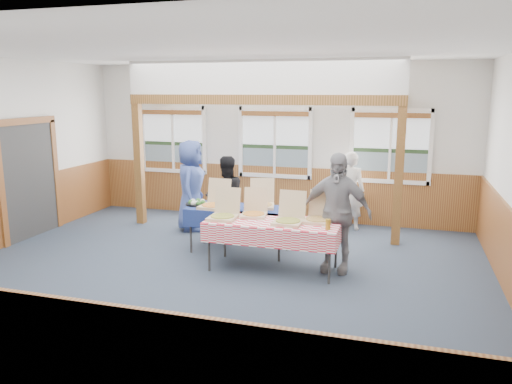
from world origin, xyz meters
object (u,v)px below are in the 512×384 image
(table_left, at_px, (239,211))
(man_blue, at_px, (191,185))
(person_grey, at_px, (336,213))
(woman_black, at_px, (226,198))
(woman_white, at_px, (350,191))
(table_right, at_px, (273,224))

(table_left, relative_size, man_blue, 1.02)
(person_grey, bearing_deg, woman_black, 157.68)
(table_left, height_order, woman_black, woman_black)
(table_left, bearing_deg, woman_white, 42.68)
(table_left, bearing_deg, person_grey, -21.99)
(table_left, distance_m, woman_white, 2.51)
(table_left, height_order, person_grey, person_grey)
(table_right, bearing_deg, woman_white, 88.22)
(woman_black, bearing_deg, person_grey, 117.85)
(table_left, distance_m, person_grey, 1.71)
(man_blue, distance_m, person_grey, 3.31)
(table_left, distance_m, table_right, 1.00)
(table_right, xyz_separation_m, man_blue, (-2.08, 1.69, 0.17))
(woman_black, height_order, person_grey, person_grey)
(table_right, xyz_separation_m, woman_black, (-1.24, 1.34, 0.05))
(man_blue, bearing_deg, person_grey, -127.39)
(woman_white, xyz_separation_m, person_grey, (0.05, -2.35, 0.13))
(table_right, bearing_deg, man_blue, 157.18)
(table_right, bearing_deg, table_left, 155.53)
(table_right, distance_m, person_grey, 0.94)
(woman_white, bearing_deg, person_grey, 94.02)
(woman_white, xyz_separation_m, man_blue, (-2.92, -0.89, 0.11))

